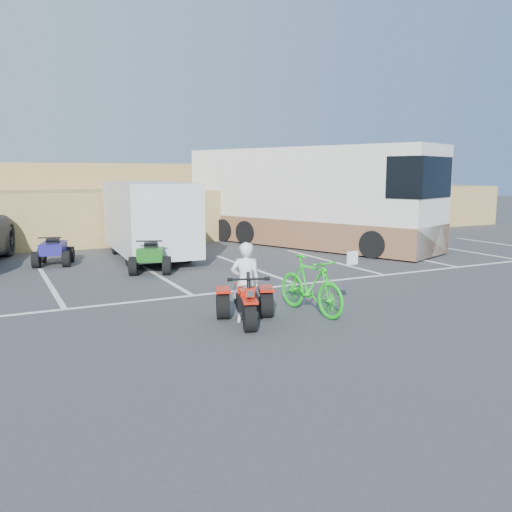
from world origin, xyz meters
name	(u,v)px	position (x,y,z in m)	size (l,w,h in m)	color
ground	(238,322)	(0.00, 0.00, 0.00)	(100.00, 100.00, 0.00)	#3A3A3C
parking_stripes	(202,279)	(0.87, 4.07, 0.00)	(28.00, 5.16, 0.01)	white
grass_embankment	(87,202)	(0.00, 15.48, 1.42)	(40.00, 8.50, 3.10)	olive
red_trike_atv	(247,324)	(0.09, -0.17, 0.00)	(1.07, 1.43, 0.93)	#B81B0A
rider	(246,282)	(0.14, -0.03, 0.74)	(0.54, 0.35, 1.47)	white
green_dirt_bike	(310,285)	(1.52, -0.04, 0.56)	(0.52, 1.85, 1.11)	#14BF19
cargo_trailer	(149,217)	(0.63, 8.05, 1.30)	(2.35, 5.25, 2.40)	silver
rv_motorhome	(307,204)	(6.73, 8.45, 1.53)	(6.07, 10.02, 3.53)	silver
quad_atv_blue	(54,265)	(-2.26, 8.07, 0.00)	(1.02, 1.37, 0.89)	navy
quad_atv_green	(152,272)	(0.01, 5.64, 0.00)	(1.09, 1.45, 0.95)	#135613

